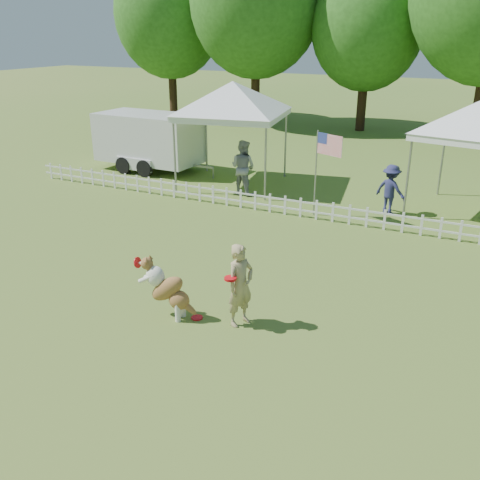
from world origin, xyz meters
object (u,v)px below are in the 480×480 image
Objects in this scene: spectator_b at (391,189)px; canopy_tent_right at (480,159)px; frisbee_on_turf at (197,318)px; canopy_tent_left at (233,135)px; cargo_trailer at (150,141)px; handler at (240,285)px; flag_pole at (316,174)px; dog at (168,289)px; spectator_a at (243,168)px.

canopy_tent_right is at bearing -136.21° from spectator_b.
spectator_b reaches higher than frisbee_on_turf.
frisbee_on_turf is 8.43m from spectator_b.
canopy_tent_left reaches higher than cargo_trailer.
handler is 8.03m from spectator_b.
handler is at bearing -58.83° from flag_pole.
canopy_tent_right reaches higher than handler.
dog is 5.19× the size of frisbee_on_turf.
canopy_tent_right reaches higher than frisbee_on_turf.
frisbee_on_turf is at bearing -65.96° from flag_pole.
flag_pole reaches higher than frisbee_on_turf.
spectator_b is (1.97, 8.16, 0.75)m from frisbee_on_turf.
frisbee_on_turf is 0.15× the size of spectator_b.
canopy_tent_left is (-4.66, 8.79, 0.97)m from handler.
handler reaches higher than dog.
cargo_trailer is at bearing 12.88° from spectator_b.
frisbee_on_turf is (-0.85, -0.21, -0.80)m from handler.
frisbee_on_turf is at bearing -48.52° from cargo_trailer.
spectator_a is at bearing -175.62° from flag_pole.
frisbee_on_turf is 10.24m from canopy_tent_right.
spectator_b is at bearing -18.31° from canopy_tent_left.
canopy_tent_left reaches higher than flag_pole.
canopy_tent_left is at bearing 106.19° from dog.
canopy_tent_left reaches higher than spectator_a.
spectator_a is (-7.21, -1.13, -0.80)m from canopy_tent_right.
spectator_b is (1.13, 7.95, -0.05)m from handler.
flag_pole is at bearing 50.82° from spectator_b.
flag_pole is (-0.03, 6.99, 1.28)m from frisbee_on_turf.
dog is 0.79× the size of spectator_b.
canopy_tent_right is at bearing -0.25° from handler.
frisbee_on_turf is 8.59m from spectator_a.
canopy_tent_right is (4.27, 9.14, 1.71)m from frisbee_on_turf.
flag_pole reaches higher than dog.
flag_pole is 2.38m from spectator_b.
spectator_b is at bearing 53.94° from flag_pole.
dog is at bearing -70.14° from flag_pole.
flag_pole is (3.78, -2.00, -0.49)m from canopy_tent_left.
cargo_trailer is 8.16m from flag_pole.
flag_pole is at bearing -142.37° from canopy_tent_right.
frisbee_on_turf is 7.11m from flag_pole.
canopy_tent_left is 1.91× the size of spectator_a.
dog is 0.81m from frisbee_on_turf.
dog is 0.23× the size of cargo_trailer.
frisbee_on_turf is at bearing 97.06° from spectator_b.
handler is 1.07× the size of spectator_b.
flag_pole is at bearing -37.99° from canopy_tent_left.
canopy_tent_left is at bearing 175.89° from flag_pole.
canopy_tent_left reaches higher than dog.
canopy_tent_left is at bearing 12.44° from spectator_b.
cargo_trailer is 2.00× the size of flag_pole.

